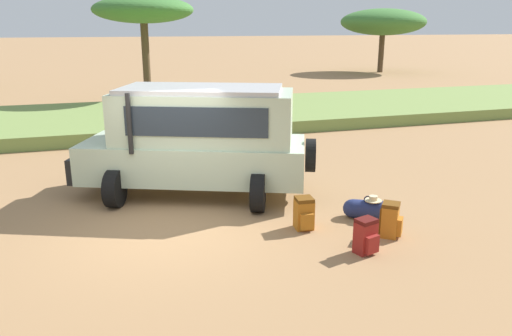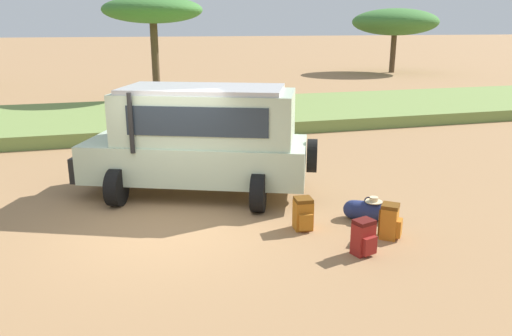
{
  "view_description": "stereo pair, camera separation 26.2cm",
  "coord_description": "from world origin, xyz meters",
  "px_view_note": "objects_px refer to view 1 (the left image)",
  "views": [
    {
      "loc": [
        -1.06,
        -8.99,
        3.73
      ],
      "look_at": [
        1.77,
        0.05,
        1.0
      ],
      "focal_mm": 35.0,
      "sensor_mm": 36.0,
      "label": 1
    },
    {
      "loc": [
        -0.81,
        -9.07,
        3.73
      ],
      "look_at": [
        1.77,
        0.05,
        1.0
      ],
      "focal_mm": 35.0,
      "sensor_mm": 36.0,
      "label": 2
    }
  ],
  "objects_px": {
    "acacia_tree_centre_back": "(383,22)",
    "safari_vehicle": "(199,139)",
    "backpack_cluster_center": "(391,220)",
    "backpack_beside_front_wheel": "(366,237)",
    "duffel_bag_low_black_case": "(368,209)",
    "acacia_tree_left_mid": "(143,11)",
    "backpack_near_rear_wheel": "(304,214)"
  },
  "relations": [
    {
      "from": "safari_vehicle",
      "to": "acacia_tree_centre_back",
      "type": "distance_m",
      "value": 32.65
    },
    {
      "from": "backpack_beside_front_wheel",
      "to": "acacia_tree_centre_back",
      "type": "bearing_deg",
      "value": 58.75
    },
    {
      "from": "backpack_near_rear_wheel",
      "to": "duffel_bag_low_black_case",
      "type": "relative_size",
      "value": 0.69
    },
    {
      "from": "backpack_beside_front_wheel",
      "to": "backpack_cluster_center",
      "type": "distance_m",
      "value": 0.91
    },
    {
      "from": "safari_vehicle",
      "to": "duffel_bag_low_black_case",
      "type": "bearing_deg",
      "value": -40.55
    },
    {
      "from": "backpack_cluster_center",
      "to": "duffel_bag_low_black_case",
      "type": "xyz_separation_m",
      "value": [
        0.05,
        0.91,
        -0.12
      ]
    },
    {
      "from": "backpack_cluster_center",
      "to": "duffel_bag_low_black_case",
      "type": "height_order",
      "value": "backpack_cluster_center"
    },
    {
      "from": "duffel_bag_low_black_case",
      "to": "acacia_tree_left_mid",
      "type": "bearing_deg",
      "value": 99.03
    },
    {
      "from": "backpack_beside_front_wheel",
      "to": "acacia_tree_centre_back",
      "type": "height_order",
      "value": "acacia_tree_centre_back"
    },
    {
      "from": "backpack_cluster_center",
      "to": "duffel_bag_low_black_case",
      "type": "bearing_deg",
      "value": 86.78
    },
    {
      "from": "backpack_near_rear_wheel",
      "to": "duffel_bag_low_black_case",
      "type": "bearing_deg",
      "value": 4.12
    },
    {
      "from": "backpack_beside_front_wheel",
      "to": "acacia_tree_centre_back",
      "type": "relative_size",
      "value": 0.09
    },
    {
      "from": "backpack_beside_front_wheel",
      "to": "safari_vehicle",
      "type": "bearing_deg",
      "value": 118.2
    },
    {
      "from": "backpack_cluster_center",
      "to": "acacia_tree_centre_back",
      "type": "bearing_deg",
      "value": 59.45
    },
    {
      "from": "acacia_tree_left_mid",
      "to": "duffel_bag_low_black_case",
      "type": "bearing_deg",
      "value": -80.97
    },
    {
      "from": "acacia_tree_left_mid",
      "to": "acacia_tree_centre_back",
      "type": "distance_m",
      "value": 22.87
    },
    {
      "from": "backpack_beside_front_wheel",
      "to": "backpack_cluster_center",
      "type": "height_order",
      "value": "backpack_cluster_center"
    },
    {
      "from": "duffel_bag_low_black_case",
      "to": "acacia_tree_left_mid",
      "type": "xyz_separation_m",
      "value": [
        -2.64,
        16.63,
        4.16
      ]
    },
    {
      "from": "acacia_tree_centre_back",
      "to": "safari_vehicle",
      "type": "bearing_deg",
      "value": -127.91
    },
    {
      "from": "safari_vehicle",
      "to": "duffel_bag_low_black_case",
      "type": "xyz_separation_m",
      "value": [
        2.89,
        -2.47,
        -1.1
      ]
    },
    {
      "from": "backpack_beside_front_wheel",
      "to": "acacia_tree_left_mid",
      "type": "height_order",
      "value": "acacia_tree_left_mid"
    },
    {
      "from": "safari_vehicle",
      "to": "acacia_tree_centre_back",
      "type": "bearing_deg",
      "value": 52.09
    },
    {
      "from": "duffel_bag_low_black_case",
      "to": "acacia_tree_centre_back",
      "type": "relative_size",
      "value": 0.13
    },
    {
      "from": "safari_vehicle",
      "to": "backpack_near_rear_wheel",
      "type": "distance_m",
      "value": 3.13
    },
    {
      "from": "safari_vehicle",
      "to": "backpack_beside_front_wheel",
      "type": "bearing_deg",
      "value": -61.8
    },
    {
      "from": "acacia_tree_left_mid",
      "to": "acacia_tree_centre_back",
      "type": "bearing_deg",
      "value": 30.27
    },
    {
      "from": "duffel_bag_low_black_case",
      "to": "acacia_tree_centre_back",
      "type": "distance_m",
      "value": 33.15
    },
    {
      "from": "backpack_cluster_center",
      "to": "acacia_tree_centre_back",
      "type": "height_order",
      "value": "acacia_tree_centre_back"
    },
    {
      "from": "backpack_cluster_center",
      "to": "backpack_near_rear_wheel",
      "type": "height_order",
      "value": "backpack_cluster_center"
    },
    {
      "from": "backpack_near_rear_wheel",
      "to": "acacia_tree_left_mid",
      "type": "bearing_deg",
      "value": 94.21
    },
    {
      "from": "backpack_beside_front_wheel",
      "to": "acacia_tree_centre_back",
      "type": "xyz_separation_m",
      "value": [
        17.93,
        29.54,
        3.62
      ]
    },
    {
      "from": "acacia_tree_left_mid",
      "to": "acacia_tree_centre_back",
      "type": "xyz_separation_m",
      "value": [
        19.75,
        11.52,
        -0.44
      ]
    }
  ]
}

